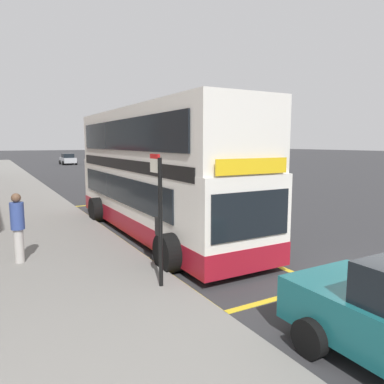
% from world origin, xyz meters
% --- Properties ---
extents(ground_plane, '(260.00, 260.00, 0.00)m').
position_xyz_m(ground_plane, '(0.00, 32.00, 0.00)').
color(ground_plane, '#333335').
extents(double_decker_bus, '(3.23, 10.82, 4.40)m').
position_xyz_m(double_decker_bus, '(-2.46, 7.26, 2.06)').
color(double_decker_bus, white).
rests_on(double_decker_bus, ground).
extents(bus_bay_markings, '(2.94, 13.65, 0.01)m').
position_xyz_m(bus_bay_markings, '(-2.53, 7.60, 0.01)').
color(bus_bay_markings, yellow).
rests_on(bus_bay_markings, ground).
extents(bus_stop_sign, '(0.09, 0.51, 2.86)m').
position_xyz_m(bus_stop_sign, '(-4.51, 2.45, 1.80)').
color(bus_stop_sign, black).
rests_on(bus_stop_sign, pavement_near).
extents(parked_car_teal_ahead, '(2.09, 4.20, 1.62)m').
position_xyz_m(parked_car_teal_ahead, '(2.92, 21.15, 0.80)').
color(parked_car_teal_ahead, '#196066').
rests_on(parked_car_teal_ahead, ground).
extents(parked_car_silver_behind, '(2.09, 4.20, 1.62)m').
position_xyz_m(parked_car_silver_behind, '(2.92, 52.00, 0.80)').
color(parked_car_silver_behind, '#B2B5BA').
rests_on(parked_car_silver_behind, ground).
extents(pedestrian_waiting_near_sign, '(0.34, 0.34, 1.83)m').
position_xyz_m(pedestrian_waiting_near_sign, '(-7.08, 5.61, 1.14)').
color(pedestrian_waiting_near_sign, '#B7B2AD').
rests_on(pedestrian_waiting_near_sign, pavement_near).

